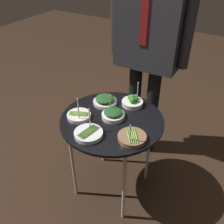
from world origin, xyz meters
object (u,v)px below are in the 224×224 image
Objects in this scene: bowl_spinach_far_rim at (105,100)px; waiter_figure at (149,36)px; bowl_asparagus_center at (132,137)px; bowl_asparagus_front_center at (88,133)px; serving_cart at (112,125)px; bowl_asparagus_near_rim at (79,115)px; bowl_spinach_back_left at (113,114)px; bowl_broccoli_front_right at (133,101)px.

waiter_figure reaches higher than bowl_spinach_far_rim.
bowl_asparagus_front_center is at bearing -158.44° from bowl_asparagus_center.
bowl_asparagus_front_center reaches higher than bowl_asparagus_center.
bowl_asparagus_near_rim reaches higher than serving_cart.
waiter_figure is (-0.00, 0.49, 0.34)m from bowl_spinach_back_left.
bowl_spinach_back_left is at bearing -103.37° from bowl_broccoli_front_right.
bowl_spinach_far_rim is (-0.12, 0.11, -0.00)m from bowl_spinach_back_left.
bowl_asparagus_center is 0.23m from bowl_spinach_back_left.
waiter_figure is (-0.19, 0.62, 0.35)m from bowl_asparagus_center.
waiter_figure is (0.12, 0.38, 0.34)m from bowl_spinach_far_rim.
bowl_broccoli_front_right is at bearing 51.86° from bowl_asparagus_near_rim.
bowl_spinach_back_left is 0.16m from bowl_spinach_far_rim.
bowl_asparagus_center is at bearing -64.57° from bowl_broccoli_front_right.
bowl_asparagus_front_center is 0.34m from bowl_spinach_far_rim.
bowl_broccoli_front_right is 0.10× the size of waiter_figure.
bowl_asparagus_near_rim is 1.04× the size of bowl_broccoli_front_right.
waiter_figure is at bearing 98.28° from bowl_broccoli_front_right.
bowl_asparagus_front_center is at bearing -37.51° from bowl_asparagus_near_rim.
bowl_spinach_back_left is 0.09× the size of waiter_figure.
bowl_spinach_back_left is 0.60m from waiter_figure.
waiter_figure is (0.03, 0.70, 0.35)m from bowl_asparagus_front_center.
bowl_asparagus_near_rim reaches higher than bowl_asparagus_front_center.
bowl_asparagus_front_center is (0.15, -0.11, 0.00)m from bowl_asparagus_near_rim.
bowl_asparagus_center is 0.10× the size of waiter_figure.
bowl_asparagus_front_center is at bearing -101.10° from bowl_broccoli_front_right.
waiter_figure is (0.18, 0.59, 0.35)m from bowl_asparagus_near_rim.
bowl_broccoli_front_right reaches higher than serving_cart.
waiter_figure reaches higher than bowl_asparagus_near_rim.
serving_cart is at bearing 25.52° from bowl_asparagus_near_rim.
bowl_asparagus_front_center reaches higher than bowl_spinach_far_rim.
bowl_asparagus_front_center reaches higher than bowl_spinach_back_left.
bowl_broccoli_front_right is at bearing -81.72° from waiter_figure.
waiter_figure is (-0.00, 0.50, 0.41)m from serving_cart.
bowl_asparagus_near_rim is 0.22m from bowl_spinach_far_rim.
bowl_asparagus_near_rim is at bearing 142.49° from bowl_asparagus_front_center.
bowl_asparagus_near_rim is (-0.18, -0.09, 0.06)m from serving_cart.
serving_cart is 0.21m from bowl_asparagus_front_center.
bowl_asparagus_front_center is (-0.03, -0.21, -0.01)m from bowl_spinach_back_left.
bowl_asparagus_center is (0.19, -0.11, 0.06)m from serving_cart.
bowl_asparagus_front_center reaches higher than serving_cart.
bowl_asparagus_near_rim reaches higher than bowl_spinach_back_left.
bowl_spinach_back_left is at bearing 80.90° from bowl_asparagus_front_center.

